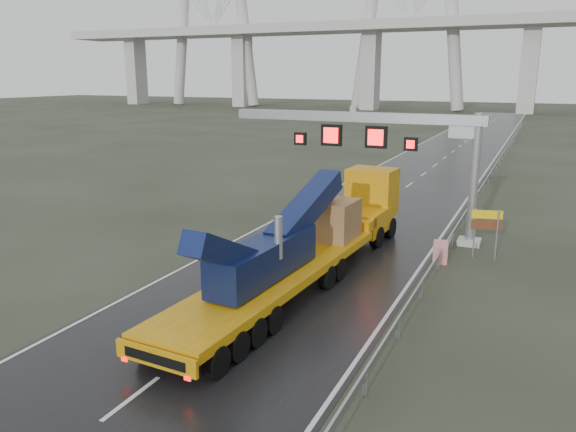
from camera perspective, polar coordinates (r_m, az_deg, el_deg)
The scene contains 7 objects.
ground at distance 19.03m, azimuth -11.61°, elevation -14.80°, with size 400.00×400.00×0.00m, color #282D1F.
road at distance 55.00m, azimuth 13.60°, elevation 4.15°, with size 11.00×200.00×0.02m, color black.
guardrail at distance 44.28m, azimuth 18.86°, elevation 2.37°, with size 0.20×140.00×1.40m, color gray, non-canonical shape.
sign_gantry at distance 32.49m, azimuth 10.16°, elevation 7.69°, with size 14.90×1.20×7.42m.
heavy_haul_truck at distance 26.67m, azimuth 3.29°, elevation -1.76°, with size 4.06×20.26×4.73m.
exit_sign_pair at distance 30.07m, azimuth 19.51°, elevation -0.80°, with size 1.47×0.44×2.58m.
striped_barrier at distance 28.88m, azimuth 15.22°, elevation -3.56°, with size 0.71×0.38×1.20m, color red.
Camera 1 is at (10.14, -13.29, 9.09)m, focal length 35.00 mm.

